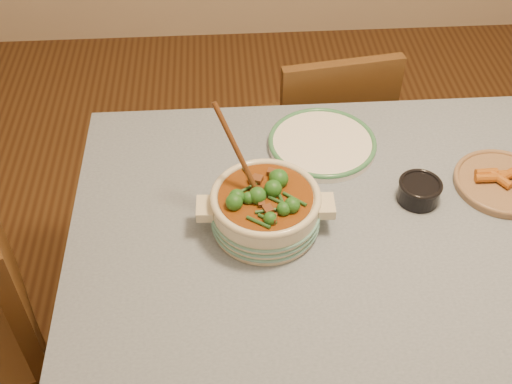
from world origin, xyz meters
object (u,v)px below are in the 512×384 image
white_plate (322,143)px  chair_far (326,134)px  dining_table (408,258)px  condiment_bowl (419,190)px  stew_casserole (265,207)px  fried_plate (502,181)px

white_plate → chair_far: 0.50m
dining_table → condiment_bowl: bearing=73.2°
stew_casserole → white_plate: (0.18, 0.29, -0.05)m
white_plate → stew_casserole: bearing=-122.1°
stew_casserole → condiment_bowl: size_ratio=2.89×
white_plate → fried_plate: bearing=-22.8°
dining_table → stew_casserole: (-0.36, 0.05, 0.16)m
stew_casserole → white_plate: size_ratio=0.85×
condiment_bowl → chair_far: 0.71m
condiment_bowl → fried_plate: condiment_bowl is taller
white_plate → chair_far: chair_far is taller
white_plate → condiment_bowl: condiment_bowl is taller
condiment_bowl → white_plate: bearing=134.3°
dining_table → chair_far: 0.77m
dining_table → stew_casserole: stew_casserole is taller
white_plate → chair_far: bearing=77.1°
dining_table → white_plate: (-0.18, 0.34, 0.11)m
stew_casserole → fried_plate: (0.63, 0.10, -0.05)m
dining_table → condiment_bowl: condiment_bowl is taller
fried_plate → chair_far: bearing=121.3°
stew_casserole → condiment_bowl: bearing=9.6°
chair_far → condiment_bowl: bearing=93.2°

